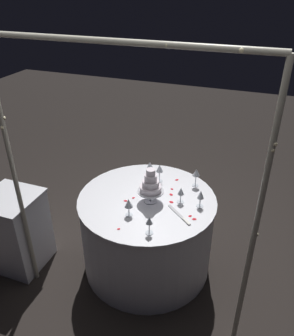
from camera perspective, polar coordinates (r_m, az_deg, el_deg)
name	(u,v)px	position (r m, az deg, el deg)	size (l,w,h in m)	color
ground_plane	(147,263)	(3.39, 0.00, -15.65)	(12.00, 12.00, 0.00)	black
decorative_arch	(120,162)	(2.17, -4.64, 0.99)	(1.82, 0.06, 2.12)	#B7B29E
main_table	(147,232)	(3.13, 0.00, -10.79)	(1.19, 1.19, 0.75)	white
side_table	(16,231)	(3.37, -21.11, -9.81)	(0.48, 0.48, 0.75)	white
tiered_cake	(151,185)	(2.78, 0.62, -2.90)	(0.22, 0.22, 0.31)	silver
wine_glass_0	(149,222)	(2.48, 0.39, -8.99)	(0.06, 0.06, 0.15)	silver
wine_glass_1	(129,204)	(2.65, -3.10, -6.00)	(0.07, 0.07, 0.15)	silver
wine_glass_2	(196,173)	(3.03, 8.28, -0.87)	(0.07, 0.07, 0.17)	silver
wine_glass_3	(181,192)	(2.81, 5.73, -4.03)	(0.06, 0.06, 0.14)	silver
wine_glass_4	(150,166)	(3.18, 0.50, 0.40)	(0.06, 0.06, 0.14)	silver
wine_glass_5	(160,169)	(3.07, 2.13, -0.16)	(0.06, 0.06, 0.17)	silver
wine_glass_6	(201,195)	(2.78, 9.02, -4.56)	(0.06, 0.06, 0.15)	silver
cake_knife	(180,216)	(2.71, 5.63, -8.01)	(0.24, 0.21, 0.01)	silver
rose_petal_0	(172,189)	(3.02, 4.21, -3.54)	(0.03, 0.02, 0.00)	red
rose_petal_1	(190,216)	(2.72, 7.26, -8.02)	(0.03, 0.02, 0.00)	red
rose_petal_2	(133,198)	(2.90, -2.29, -5.03)	(0.03, 0.02, 0.00)	red
rose_petal_3	(150,186)	(3.06, 0.47, -2.99)	(0.03, 0.02, 0.00)	red
rose_petal_4	(177,180)	(3.16, 5.06, -2.00)	(0.03, 0.02, 0.00)	red
rose_petal_5	(126,201)	(2.87, -3.63, -5.53)	(0.03, 0.02, 0.00)	red
rose_petal_6	(171,195)	(2.95, 4.09, -4.47)	(0.04, 0.03, 0.00)	red
rose_petal_7	(140,191)	(2.99, -1.13, -3.85)	(0.03, 0.02, 0.00)	red
rose_petal_8	(194,219)	(2.69, 7.96, -8.51)	(0.04, 0.02, 0.00)	red
rose_petal_9	(119,229)	(2.59, -4.80, -10.18)	(0.03, 0.02, 0.00)	red
rose_petal_10	(171,202)	(2.86, 4.12, -5.73)	(0.04, 0.03, 0.00)	red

